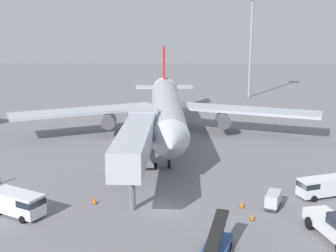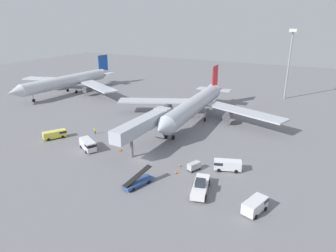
{
  "view_description": "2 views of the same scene",
  "coord_description": "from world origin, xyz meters",
  "px_view_note": "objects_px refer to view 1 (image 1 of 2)",
  "views": [
    {
      "loc": [
        1.39,
        -40.36,
        17.97
      ],
      "look_at": [
        0.42,
        18.02,
        4.05
      ],
      "focal_mm": 47.33,
      "sensor_mm": 36.0,
      "label": 1
    },
    {
      "loc": [
        30.06,
        -46.94,
        27.54
      ],
      "look_at": [
        -2.29,
        15.21,
        1.99
      ],
      "focal_mm": 31.8,
      "sensor_mm": 36.0,
      "label": 2
    }
  ],
  "objects_px": {
    "belt_loader_truck": "(215,249)",
    "service_van_outer_right": "(321,186)",
    "jet_bridge": "(138,140)",
    "service_van_mid_center": "(19,203)",
    "baggage_cart_near_right": "(273,200)",
    "safety_cone_bravo": "(242,204)",
    "airplane_at_gate": "(166,107)",
    "safety_cone_alpha": "(95,200)",
    "apron_light_mast": "(252,25)",
    "safety_cone_charlie": "(252,217)"
  },
  "relations": [
    {
      "from": "service_van_outer_right",
      "to": "service_van_mid_center",
      "type": "bearing_deg",
      "value": -170.5
    },
    {
      "from": "airplane_at_gate",
      "to": "safety_cone_charlie",
      "type": "height_order",
      "value": "airplane_at_gate"
    },
    {
      "from": "belt_loader_truck",
      "to": "baggage_cart_near_right",
      "type": "distance_m",
      "value": 11.61
    },
    {
      "from": "jet_bridge",
      "to": "belt_loader_truck",
      "type": "bearing_deg",
      "value": -64.08
    },
    {
      "from": "service_van_mid_center",
      "to": "baggage_cart_near_right",
      "type": "bearing_deg",
      "value": 5.02
    },
    {
      "from": "safety_cone_charlie",
      "to": "apron_light_mast",
      "type": "distance_m",
      "value": 70.53
    },
    {
      "from": "baggage_cart_near_right",
      "to": "apron_light_mast",
      "type": "distance_m",
      "value": 67.39
    },
    {
      "from": "belt_loader_truck",
      "to": "service_van_mid_center",
      "type": "relative_size",
      "value": 1.05
    },
    {
      "from": "belt_loader_truck",
      "to": "service_van_outer_right",
      "type": "relative_size",
      "value": 1.1
    },
    {
      "from": "safety_cone_bravo",
      "to": "safety_cone_charlie",
      "type": "xyz_separation_m",
      "value": [
        0.54,
        -2.84,
        -0.03
      ]
    },
    {
      "from": "belt_loader_truck",
      "to": "safety_cone_bravo",
      "type": "xyz_separation_m",
      "value": [
        3.53,
        9.66,
        -0.41
      ]
    },
    {
      "from": "safety_cone_bravo",
      "to": "service_van_outer_right",
      "type": "bearing_deg",
      "value": 18.15
    },
    {
      "from": "service_van_outer_right",
      "to": "apron_light_mast",
      "type": "bearing_deg",
      "value": 87.68
    },
    {
      "from": "service_van_mid_center",
      "to": "safety_cone_alpha",
      "type": "bearing_deg",
      "value": 23.15
    },
    {
      "from": "service_van_outer_right",
      "to": "safety_cone_bravo",
      "type": "bearing_deg",
      "value": -161.85
    },
    {
      "from": "belt_loader_truck",
      "to": "safety_cone_charlie",
      "type": "bearing_deg",
      "value": 59.15
    },
    {
      "from": "safety_cone_alpha",
      "to": "safety_cone_charlie",
      "type": "height_order",
      "value": "safety_cone_alpha"
    },
    {
      "from": "safety_cone_alpha",
      "to": "belt_loader_truck",
      "type": "bearing_deg",
      "value": -42.56
    },
    {
      "from": "safety_cone_alpha",
      "to": "safety_cone_charlie",
      "type": "bearing_deg",
      "value": -12.82
    },
    {
      "from": "airplane_at_gate",
      "to": "belt_loader_truck",
      "type": "bearing_deg",
      "value": -83.01
    },
    {
      "from": "baggage_cart_near_right",
      "to": "safety_cone_alpha",
      "type": "height_order",
      "value": "baggage_cart_near_right"
    },
    {
      "from": "service_van_mid_center",
      "to": "safety_cone_charlie",
      "type": "xyz_separation_m",
      "value": [
        21.91,
        -0.64,
        -0.99
      ]
    },
    {
      "from": "safety_cone_charlie",
      "to": "airplane_at_gate",
      "type": "bearing_deg",
      "value": 105.92
    },
    {
      "from": "jet_bridge",
      "to": "apron_light_mast",
      "type": "relative_size",
      "value": 0.81
    },
    {
      "from": "service_van_mid_center",
      "to": "apron_light_mast",
      "type": "bearing_deg",
      "value": 64.2
    },
    {
      "from": "safety_cone_charlie",
      "to": "safety_cone_bravo",
      "type": "bearing_deg",
      "value": 100.74
    },
    {
      "from": "belt_loader_truck",
      "to": "apron_light_mast",
      "type": "bearing_deg",
      "value": 78.93
    },
    {
      "from": "baggage_cart_near_right",
      "to": "safety_cone_alpha",
      "type": "xyz_separation_m",
      "value": [
        -17.75,
        0.7,
        -0.51
      ]
    },
    {
      "from": "airplane_at_gate",
      "to": "service_van_mid_center",
      "type": "bearing_deg",
      "value": -114.26
    },
    {
      "from": "baggage_cart_near_right",
      "to": "apron_light_mast",
      "type": "relative_size",
      "value": 0.12
    },
    {
      "from": "airplane_at_gate",
      "to": "safety_cone_alpha",
      "type": "xyz_separation_m",
      "value": [
        -6.67,
        -26.69,
        -4.44
      ]
    },
    {
      "from": "jet_bridge",
      "to": "service_van_mid_center",
      "type": "distance_m",
      "value": 13.59
    },
    {
      "from": "safety_cone_bravo",
      "to": "belt_loader_truck",
      "type": "bearing_deg",
      "value": -110.09
    },
    {
      "from": "safety_cone_alpha",
      "to": "safety_cone_charlie",
      "type": "distance_m",
      "value": 15.67
    },
    {
      "from": "airplane_at_gate",
      "to": "baggage_cart_near_right",
      "type": "xyz_separation_m",
      "value": [
        11.07,
        -27.39,
        -3.93
      ]
    },
    {
      "from": "airplane_at_gate",
      "to": "safety_cone_bravo",
      "type": "xyz_separation_m",
      "value": [
        8.07,
        -27.32,
        -4.46
      ]
    },
    {
      "from": "service_van_mid_center",
      "to": "safety_cone_charlie",
      "type": "distance_m",
      "value": 21.95
    },
    {
      "from": "jet_bridge",
      "to": "baggage_cart_near_right",
      "type": "height_order",
      "value": "jet_bridge"
    },
    {
      "from": "service_van_mid_center",
      "to": "safety_cone_alpha",
      "type": "xyz_separation_m",
      "value": [
        6.64,
        2.84,
        -0.94
      ]
    },
    {
      "from": "service_van_outer_right",
      "to": "service_van_mid_center",
      "type": "xyz_separation_m",
      "value": [
        -29.92,
        -5.01,
        0.11
      ]
    },
    {
      "from": "airplane_at_gate",
      "to": "service_van_mid_center",
      "type": "relative_size",
      "value": 8.63
    },
    {
      "from": "service_van_outer_right",
      "to": "safety_cone_bravo",
      "type": "relative_size",
      "value": 7.99
    },
    {
      "from": "belt_loader_truck",
      "to": "safety_cone_charlie",
      "type": "height_order",
      "value": "belt_loader_truck"
    },
    {
      "from": "belt_loader_truck",
      "to": "service_van_outer_right",
      "type": "height_order",
      "value": "belt_loader_truck"
    },
    {
      "from": "airplane_at_gate",
      "to": "jet_bridge",
      "type": "height_order",
      "value": "airplane_at_gate"
    },
    {
      "from": "baggage_cart_near_right",
      "to": "service_van_mid_center",
      "type": "bearing_deg",
      "value": -174.98
    },
    {
      "from": "service_van_outer_right",
      "to": "apron_light_mast",
      "type": "distance_m",
      "value": 64.1
    },
    {
      "from": "service_van_mid_center",
      "to": "baggage_cart_near_right",
      "type": "height_order",
      "value": "service_van_mid_center"
    },
    {
      "from": "jet_bridge",
      "to": "safety_cone_charlie",
      "type": "xyz_separation_m",
      "value": [
        11.2,
        -7.85,
        -5.21
      ]
    },
    {
      "from": "belt_loader_truck",
      "to": "baggage_cart_near_right",
      "type": "xyz_separation_m",
      "value": [
        6.54,
        9.59,
        0.13
      ]
    }
  ]
}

